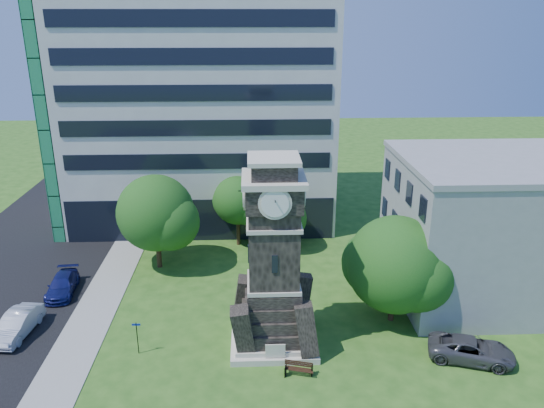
{
  "coord_description": "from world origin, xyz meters",
  "views": [
    {
      "loc": [
        1.7,
        -27.28,
        19.82
      ],
      "look_at": [
        3.15,
        7.99,
        7.23
      ],
      "focal_mm": 35.0,
      "sensor_mm": 36.0,
      "label": 1
    }
  ],
  "objects_px": {
    "car_east_lot": "(471,350)",
    "park_bench": "(299,368)",
    "car_street_mid": "(17,324)",
    "clock_tower": "(274,267)",
    "street_sign": "(137,334)",
    "car_street_north": "(62,285)"
  },
  "relations": [
    {
      "from": "car_street_mid",
      "to": "car_east_lot",
      "type": "height_order",
      "value": "car_street_mid"
    },
    {
      "from": "car_street_north",
      "to": "street_sign",
      "type": "relative_size",
      "value": 2.1
    },
    {
      "from": "car_street_mid",
      "to": "street_sign",
      "type": "relative_size",
      "value": 2.11
    },
    {
      "from": "clock_tower",
      "to": "park_bench",
      "type": "relative_size",
      "value": 7.42
    },
    {
      "from": "car_east_lot",
      "to": "park_bench",
      "type": "xyz_separation_m",
      "value": [
        -10.59,
        -1.0,
        -0.26
      ]
    },
    {
      "from": "car_street_mid",
      "to": "park_bench",
      "type": "bearing_deg",
      "value": -8.98
    },
    {
      "from": "car_street_mid",
      "to": "park_bench",
      "type": "xyz_separation_m",
      "value": [
        18.05,
        -4.89,
        -0.31
      ]
    },
    {
      "from": "clock_tower",
      "to": "car_street_mid",
      "type": "distance_m",
      "value": 17.38
    },
    {
      "from": "clock_tower",
      "to": "car_east_lot",
      "type": "height_order",
      "value": "clock_tower"
    },
    {
      "from": "clock_tower",
      "to": "car_east_lot",
      "type": "distance_m",
      "value": 13.01
    },
    {
      "from": "clock_tower",
      "to": "car_street_mid",
      "type": "bearing_deg",
      "value": 175.38
    },
    {
      "from": "car_east_lot",
      "to": "park_bench",
      "type": "relative_size",
      "value": 3.1
    },
    {
      "from": "clock_tower",
      "to": "car_street_mid",
      "type": "height_order",
      "value": "clock_tower"
    },
    {
      "from": "car_street_mid",
      "to": "street_sign",
      "type": "bearing_deg",
      "value": -10.01
    },
    {
      "from": "car_street_mid",
      "to": "car_east_lot",
      "type": "distance_m",
      "value": 28.9
    },
    {
      "from": "car_street_mid",
      "to": "car_east_lot",
      "type": "xyz_separation_m",
      "value": [
        28.64,
        -3.89,
        -0.05
      ]
    },
    {
      "from": "car_street_mid",
      "to": "park_bench",
      "type": "distance_m",
      "value": 18.7
    },
    {
      "from": "park_bench",
      "to": "street_sign",
      "type": "xyz_separation_m",
      "value": [
        -9.76,
        2.48,
        0.92
      ]
    },
    {
      "from": "clock_tower",
      "to": "car_street_north",
      "type": "relative_size",
      "value": 2.66
    },
    {
      "from": "car_east_lot",
      "to": "park_bench",
      "type": "distance_m",
      "value": 10.64
    },
    {
      "from": "car_street_north",
      "to": "car_east_lot",
      "type": "bearing_deg",
      "value": -23.82
    },
    {
      "from": "park_bench",
      "to": "street_sign",
      "type": "relative_size",
      "value": 0.75
    }
  ]
}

